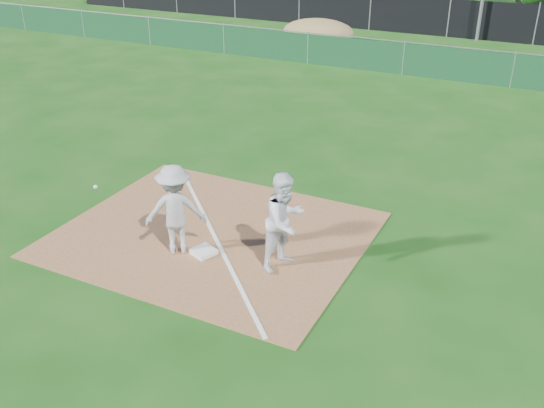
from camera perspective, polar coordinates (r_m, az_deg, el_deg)
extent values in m
plane|color=#13420E|center=(19.98, 8.20, 8.69)|extent=(90.00, 90.00, 0.00)
cube|color=brown|center=(12.43, -5.57, -2.82)|extent=(6.00, 5.00, 0.02)
cube|color=white|center=(12.43, -5.57, -2.76)|extent=(5.01, 5.01, 0.01)
cube|color=#0F391E|center=(24.45, 12.25, 13.18)|extent=(44.00, 0.05, 1.20)
ellipsoid|color=olive|center=(29.25, 4.37, 15.85)|extent=(3.38, 2.60, 1.17)
cube|color=black|center=(32.06, 16.30, 16.45)|extent=(46.00, 0.04, 1.80)
cube|color=black|center=(37.07, 17.77, 16.14)|extent=(46.00, 9.00, 0.01)
cube|color=white|center=(11.75, -6.47, -4.47)|extent=(0.53, 0.53, 0.09)
imported|color=silver|center=(11.49, -9.09, -0.54)|extent=(1.33, 1.19, 1.79)
sphere|color=white|center=(11.99, -16.28, 1.56)|extent=(0.08, 0.08, 0.08)
imported|color=white|center=(10.91, 1.22, -1.63)|extent=(0.96, 1.09, 1.88)
imported|color=black|center=(36.69, 15.35, 17.57)|extent=(4.90, 3.44, 1.53)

